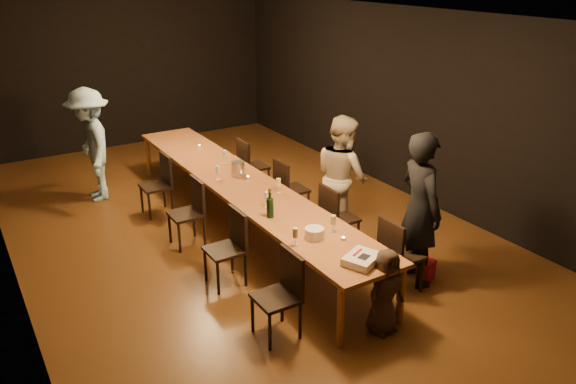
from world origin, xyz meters
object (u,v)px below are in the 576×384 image
champagne_bottle (270,203)px  ice_bucket (238,169)px  child (385,292)px  table (241,185)px  plate_stack (314,233)px  chair_right_3 (254,166)px  chair_left_1 (224,249)px  man_blue (91,145)px  chair_right_2 (292,189)px  woman_birthday (420,209)px  chair_right_0 (402,254)px  woman_tan (342,176)px  chair_left_3 (156,186)px  chair_left_0 (276,297)px  chair_right_1 (340,217)px  birthday_cake (362,259)px  chair_left_2 (186,213)px

champagne_bottle → ice_bucket: size_ratio=1.79×
child → champagne_bottle: size_ratio=2.56×
table → champagne_bottle: champagne_bottle is taller
plate_stack → chair_right_3: bearing=73.4°
chair_left_1 → man_blue: size_ratio=0.51×
man_blue → child: man_blue is taller
chair_right_3 → man_blue: size_ratio=0.51×
child → chair_right_2: bearing=70.4°
woman_birthday → plate_stack: (-1.25, 0.35, -0.13)m
chair_right_0 → woman_tan: woman_tan is taller
champagne_bottle → ice_bucket: 1.53m
chair_left_3 → plate_stack: 3.29m
chair_right_0 → chair_right_3: size_ratio=1.00×
chair_right_2 → child: size_ratio=0.98×
chair_right_2 → child: (-0.70, -2.92, 0.01)m
chair_left_0 → ice_bucket: (0.94, 2.66, 0.39)m
chair_right_2 → plate_stack: (-0.95, -1.98, 0.35)m
chair_left_0 → chair_right_0: bearing=-90.0°
man_blue → chair_right_1: bearing=37.7°
chair_right_0 → plate_stack: (-0.95, 0.42, 0.35)m
child → ice_bucket: (-0.06, 3.17, 0.38)m
chair_right_1 → child: size_ratio=0.98×
table → child: child is taller
champagne_bottle → chair_left_0: bearing=-117.6°
ice_bucket → table: bearing=-108.6°
chair_right_0 → ice_bucket: 2.79m
child → chair_left_0: bearing=146.5°
chair_right_1 → birthday_cake: bearing=-29.5°
chair_right_1 → chair_left_0: same height
chair_right_2 → chair_left_0: (-1.70, -2.40, 0.00)m
table → champagne_bottle: 1.28m
chair_left_1 → woman_tan: woman_tan is taller
chair_right_2 → chair_left_1: bearing=-54.8°
chair_left_3 → woman_birthday: bearing=-150.5°
chair_left_0 → table: bearing=-19.5°
chair_left_2 → woman_birthday: bearing=-139.3°
chair_right_1 → ice_bucket: bearing=-152.3°
child → birthday_cake: (-0.15, 0.22, 0.32)m
woman_birthday → chair_left_3: bearing=39.0°
chair_right_0 → woman_birthday: 0.57m
chair_right_1 → plate_stack: size_ratio=4.26×
woman_birthday → birthday_cake: size_ratio=4.09×
chair_right_0 → chair_left_3: 3.98m
ice_bucket → child: bearing=-88.8°
man_blue → birthday_cake: man_blue is taller
chair_right_1 → chair_right_2: (0.00, 1.20, 0.00)m
table → chair_left_0: chair_left_0 is taller
chair_left_1 → plate_stack: 1.14m
table → chair_right_1: bearing=-54.7°
chair_left_0 → champagne_bottle: size_ratio=2.50×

